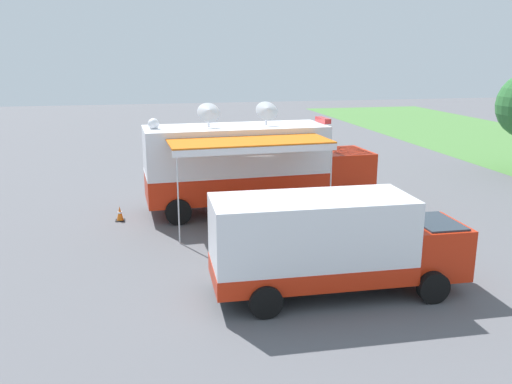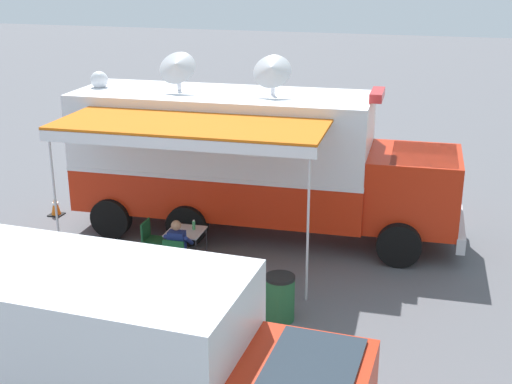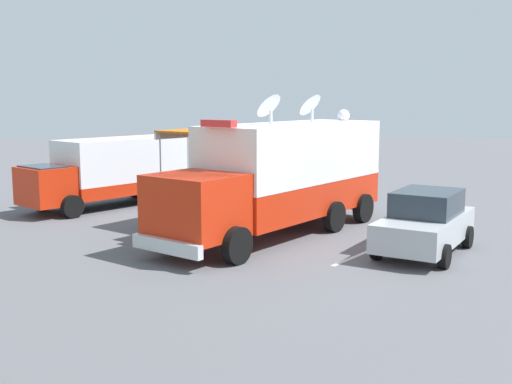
{
  "view_description": "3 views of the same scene",
  "coord_description": "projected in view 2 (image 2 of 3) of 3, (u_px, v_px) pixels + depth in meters",
  "views": [
    {
      "loc": [
        20.95,
        -3.64,
        6.28
      ],
      "look_at": [
        2.2,
        0.36,
        1.33
      ],
      "focal_mm": 37.69,
      "sensor_mm": 36.0,
      "label": 1
    },
    {
      "loc": [
        15.28,
        5.42,
        6.5
      ],
      "look_at": [
        0.06,
        0.88,
        1.08
      ],
      "focal_mm": 47.58,
      "sensor_mm": 36.0,
      "label": 2
    },
    {
      "loc": [
        -12.07,
        16.18,
        4.35
      ],
      "look_at": [
        0.68,
        1.09,
        1.32
      ],
      "focal_mm": 43.68,
      "sensor_mm": 36.0,
      "label": 3
    }
  ],
  "objects": [
    {
      "name": "ground_plane",
      "position": [
        224.0,
        228.0,
        17.43
      ],
      "size": [
        100.0,
        100.0,
        0.0
      ],
      "primitive_type": "plane",
      "color": "#5B5B60"
    },
    {
      "name": "lot_stripe",
      "position": [
        278.0,
        189.0,
        20.34
      ],
      "size": [
        0.34,
        4.8,
        0.01
      ],
      "primitive_type": "cube",
      "rotation": [
        0.0,
        0.0,
        0.05
      ],
      "color": "silver",
      "rests_on": "ground"
    },
    {
      "name": "command_truck",
      "position": [
        252.0,
        157.0,
        16.6
      ],
      "size": [
        5.21,
        9.59,
        4.53
      ],
      "color": "red",
      "rests_on": "ground"
    },
    {
      "name": "folding_table",
      "position": [
        185.0,
        233.0,
        15.32
      ],
      "size": [
        0.84,
        0.84,
        0.73
      ],
      "color": "silver",
      "rests_on": "ground"
    },
    {
      "name": "water_bottle",
      "position": [
        194.0,
        225.0,
        15.35
      ],
      "size": [
        0.07,
        0.07,
        0.22
      ],
      "color": "#3F9959",
      "rests_on": "folding_table"
    },
    {
      "name": "folding_chair_at_table",
      "position": [
        176.0,
        254.0,
        14.62
      ],
      "size": [
        0.5,
        0.5,
        0.87
      ],
      "color": "#19562D",
      "rests_on": "ground"
    },
    {
      "name": "folding_chair_beside_table",
      "position": [
        151.0,
        236.0,
        15.57
      ],
      "size": [
        0.5,
        0.5,
        0.87
      ],
      "color": "#19562D",
      "rests_on": "ground"
    },
    {
      "name": "seated_responder",
      "position": [
        178.0,
        245.0,
        14.75
      ],
      "size": [
        0.67,
        0.57,
        1.25
      ],
      "color": "navy",
      "rests_on": "ground"
    },
    {
      "name": "trash_bin",
      "position": [
        280.0,
        298.0,
        12.84
      ],
      "size": [
        0.57,
        0.57,
        0.91
      ],
      "color": "#235B33",
      "rests_on": "ground"
    },
    {
      "name": "traffic_cone",
      "position": [
        56.0,
        205.0,
        18.21
      ],
      "size": [
        0.36,
        0.36,
        0.58
      ],
      "color": "black",
      "rests_on": "ground"
    },
    {
      "name": "support_truck",
      "position": [
        97.0,
        359.0,
        9.19
      ],
      "size": [
        2.48,
        6.85,
        2.7
      ],
      "color": "white",
      "rests_on": "ground"
    },
    {
      "name": "car_behind_truck",
      "position": [
        276.0,
        149.0,
        21.37
      ],
      "size": [
        2.51,
        4.43,
        1.76
      ],
      "color": "#B2B5BA",
      "rests_on": "ground"
    }
  ]
}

